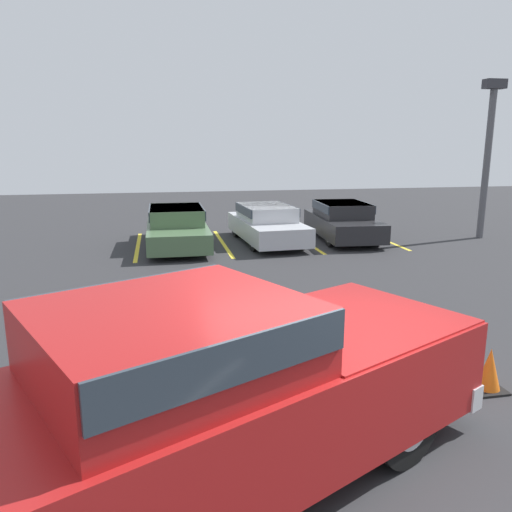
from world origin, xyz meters
The scene contains 11 objects.
ground_plane centered at (0.00, 0.00, 0.00)m, with size 60.00×60.00×0.00m, color #2D2D30.
stall_stripe_a centered at (-2.35, 11.59, 0.00)m, with size 0.12×4.65×0.01m, color yellow.
stall_stripe_b centered at (0.37, 11.59, 0.00)m, with size 0.12×4.65×0.01m, color yellow.
stall_stripe_c centered at (3.08, 11.59, 0.00)m, with size 0.12×4.65×0.01m, color yellow.
stall_stripe_d centered at (5.79, 11.59, 0.00)m, with size 0.12×4.65×0.01m, color yellow.
pickup_truck centered at (-1.32, -0.22, 0.94)m, with size 6.28×4.47×1.87m.
parked_sedan_a centered at (-1.11, 11.42, 0.66)m, with size 1.83×4.72×1.23m.
parked_sedan_b centered at (1.80, 11.45, 0.65)m, with size 1.98×4.43×1.22m.
parked_sedan_c centered at (4.45, 11.55, 0.66)m, with size 1.98×4.32×1.24m.
light_post centered at (9.22, 10.85, 3.06)m, with size 0.70×0.36×5.22m.
traffic_cone centered at (2.49, 0.99, 0.27)m, with size 0.41×0.41×0.58m.
Camera 1 is at (-1.66, -4.32, 3.16)m, focal length 35.00 mm.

